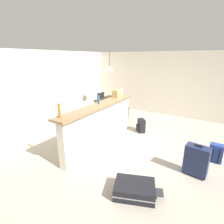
% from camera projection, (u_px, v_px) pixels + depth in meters
% --- Properties ---
extents(ground_plane, '(13.00, 13.00, 0.05)m').
position_uv_depth(ground_plane, '(127.00, 143.00, 4.90)').
color(ground_plane, '#ADA393').
extents(wall_back, '(6.60, 0.10, 2.50)m').
position_uv_depth(wall_back, '(50.00, 88.00, 6.05)').
color(wall_back, silver).
rests_on(wall_back, ground_plane).
extents(wall_right, '(0.10, 6.00, 2.50)m').
position_uv_depth(wall_right, '(155.00, 83.00, 7.14)').
color(wall_right, silver).
rests_on(wall_right, ground_plane).
extents(partition_half_wall, '(2.80, 0.20, 1.08)m').
position_uv_depth(partition_half_wall, '(101.00, 125.00, 4.63)').
color(partition_half_wall, silver).
rests_on(partition_half_wall, ground_plane).
extents(bar_countertop, '(2.96, 0.40, 0.05)m').
position_uv_depth(bar_countertop, '(101.00, 105.00, 4.46)').
color(bar_countertop, '#93704C').
rests_on(bar_countertop, partition_half_wall).
extents(bottle_amber, '(0.06, 0.06, 0.28)m').
position_uv_depth(bottle_amber, '(59.00, 110.00, 3.42)').
color(bottle_amber, '#9E661E').
rests_on(bottle_amber, bar_countertop).
extents(bottle_blue, '(0.06, 0.06, 0.21)m').
position_uv_depth(bottle_blue, '(99.00, 99.00, 4.46)').
color(bottle_blue, '#284C89').
rests_on(bottle_blue, bar_countertop).
extents(bottle_clear, '(0.06, 0.06, 0.22)m').
position_uv_depth(bottle_clear, '(122.00, 92.00, 5.45)').
color(bottle_clear, silver).
rests_on(bottle_clear, bar_countertop).
extents(grocery_bag, '(0.26, 0.18, 0.22)m').
position_uv_depth(grocery_bag, '(117.00, 93.00, 5.17)').
color(grocery_bag, tan).
rests_on(grocery_bag, bar_countertop).
extents(dining_table, '(1.10, 0.80, 0.74)m').
position_uv_depth(dining_table, '(110.00, 101.00, 6.76)').
color(dining_table, '#332319').
rests_on(dining_table, ground_plane).
extents(dining_chair_near_partition, '(0.47, 0.47, 0.93)m').
position_uv_depth(dining_chair_near_partition, '(121.00, 106.00, 6.49)').
color(dining_chair_near_partition, black).
rests_on(dining_chair_near_partition, ground_plane).
extents(dining_chair_far_side, '(0.44, 0.44, 0.93)m').
position_uv_depth(dining_chair_far_side, '(99.00, 102.00, 7.10)').
color(dining_chair_far_side, black).
rests_on(dining_chair_far_side, ground_plane).
extents(pendant_lamp, '(0.34, 0.34, 0.73)m').
position_uv_depth(pendant_lamp, '(109.00, 68.00, 6.41)').
color(pendant_lamp, black).
extents(suitcase_flat_black, '(0.71, 0.89, 0.22)m').
position_uv_depth(suitcase_flat_black, '(135.00, 189.00, 2.98)').
color(suitcase_flat_black, black).
rests_on(suitcase_flat_black, ground_plane).
extents(backpack_black, '(0.34, 0.34, 0.42)m').
position_uv_depth(backpack_black, '(141.00, 126.00, 5.50)').
color(backpack_black, black).
rests_on(backpack_black, ground_plane).
extents(backpack_blue, '(0.26, 0.29, 0.42)m').
position_uv_depth(backpack_blue, '(216.00, 153.00, 3.93)').
color(backpack_blue, '#233D93').
rests_on(backpack_blue, ground_plane).
extents(suitcase_upright_navy, '(0.29, 0.47, 0.67)m').
position_uv_depth(suitcase_upright_navy, '(196.00, 160.00, 3.43)').
color(suitcase_upright_navy, '#1E284C').
rests_on(suitcase_upright_navy, ground_plane).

